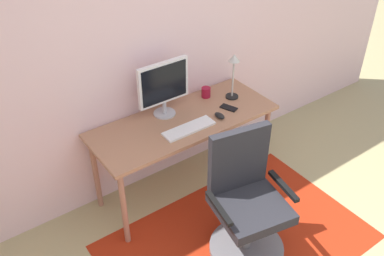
{
  "coord_description": "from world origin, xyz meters",
  "views": [
    {
      "loc": [
        -1.51,
        -0.51,
        2.65
      ],
      "look_at": [
        -0.01,
        1.58,
        0.83
      ],
      "focal_mm": 40.11,
      "sensor_mm": 36.0,
      "label": 1
    }
  ],
  "objects_px": {
    "desk": "(184,127)",
    "desk_lamp": "(234,69)",
    "computer_mouse": "(220,116)",
    "cell_phone": "(229,108)",
    "monitor": "(163,85)",
    "keyboard": "(189,128)",
    "coffee_cup": "(206,92)",
    "office_chair": "(246,209)"
  },
  "relations": [
    {
      "from": "coffee_cup",
      "to": "cell_phone",
      "type": "height_order",
      "value": "coffee_cup"
    },
    {
      "from": "monitor",
      "to": "keyboard",
      "type": "distance_m",
      "value": 0.39
    },
    {
      "from": "cell_phone",
      "to": "desk_lamp",
      "type": "relative_size",
      "value": 0.35
    },
    {
      "from": "monitor",
      "to": "office_chair",
      "type": "height_order",
      "value": "monitor"
    },
    {
      "from": "desk",
      "to": "computer_mouse",
      "type": "bearing_deg",
      "value": -29.78
    },
    {
      "from": "cell_phone",
      "to": "office_chair",
      "type": "height_order",
      "value": "office_chair"
    },
    {
      "from": "desk",
      "to": "monitor",
      "type": "xyz_separation_m",
      "value": [
        -0.08,
        0.16,
        0.34
      ]
    },
    {
      "from": "keyboard",
      "to": "coffee_cup",
      "type": "xyz_separation_m",
      "value": [
        0.4,
        0.32,
        0.03
      ]
    },
    {
      "from": "cell_phone",
      "to": "office_chair",
      "type": "bearing_deg",
      "value": -140.97
    },
    {
      "from": "desk",
      "to": "monitor",
      "type": "height_order",
      "value": "monitor"
    },
    {
      "from": "desk",
      "to": "desk_lamp",
      "type": "distance_m",
      "value": 0.64
    },
    {
      "from": "desk",
      "to": "monitor",
      "type": "bearing_deg",
      "value": 117.49
    },
    {
      "from": "coffee_cup",
      "to": "computer_mouse",
      "type": "bearing_deg",
      "value": -108.37
    },
    {
      "from": "cell_phone",
      "to": "desk_lamp",
      "type": "distance_m",
      "value": 0.32
    },
    {
      "from": "computer_mouse",
      "to": "coffee_cup",
      "type": "bearing_deg",
      "value": 71.63
    },
    {
      "from": "cell_phone",
      "to": "office_chair",
      "type": "relative_size",
      "value": 0.14
    },
    {
      "from": "desk_lamp",
      "to": "coffee_cup",
      "type": "bearing_deg",
      "value": 141.9
    },
    {
      "from": "monitor",
      "to": "desk",
      "type": "bearing_deg",
      "value": -62.51
    },
    {
      "from": "desk_lamp",
      "to": "monitor",
      "type": "bearing_deg",
      "value": 169.21
    },
    {
      "from": "monitor",
      "to": "keyboard",
      "type": "height_order",
      "value": "monitor"
    },
    {
      "from": "computer_mouse",
      "to": "cell_phone",
      "type": "height_order",
      "value": "computer_mouse"
    },
    {
      "from": "desk_lamp",
      "to": "cell_phone",
      "type": "bearing_deg",
      "value": -138.12
    },
    {
      "from": "monitor",
      "to": "keyboard",
      "type": "xyz_separation_m",
      "value": [
        0.03,
        -0.29,
        -0.26
      ]
    },
    {
      "from": "monitor",
      "to": "keyboard",
      "type": "relative_size",
      "value": 1.08
    },
    {
      "from": "coffee_cup",
      "to": "desk_lamp",
      "type": "bearing_deg",
      "value": -38.1
    },
    {
      "from": "computer_mouse",
      "to": "coffee_cup",
      "type": "distance_m",
      "value": 0.34
    },
    {
      "from": "desk",
      "to": "office_chair",
      "type": "relative_size",
      "value": 1.55
    },
    {
      "from": "desk",
      "to": "computer_mouse",
      "type": "relative_size",
      "value": 14.77
    },
    {
      "from": "keyboard",
      "to": "desk_lamp",
      "type": "bearing_deg",
      "value": 16.97
    },
    {
      "from": "monitor",
      "to": "cell_phone",
      "type": "height_order",
      "value": "monitor"
    },
    {
      "from": "monitor",
      "to": "office_chair",
      "type": "xyz_separation_m",
      "value": [
        0.07,
        -0.95,
        -0.61
      ]
    },
    {
      "from": "monitor",
      "to": "cell_phone",
      "type": "distance_m",
      "value": 0.6
    },
    {
      "from": "keyboard",
      "to": "computer_mouse",
      "type": "height_order",
      "value": "computer_mouse"
    },
    {
      "from": "computer_mouse",
      "to": "desk_lamp",
      "type": "bearing_deg",
      "value": 32.91
    },
    {
      "from": "computer_mouse",
      "to": "cell_phone",
      "type": "xyz_separation_m",
      "value": [
        0.15,
        0.06,
        -0.01
      ]
    },
    {
      "from": "monitor",
      "to": "computer_mouse",
      "type": "height_order",
      "value": "monitor"
    },
    {
      "from": "desk_lamp",
      "to": "computer_mouse",
      "type": "bearing_deg",
      "value": -147.09
    },
    {
      "from": "monitor",
      "to": "office_chair",
      "type": "relative_size",
      "value": 0.47
    },
    {
      "from": "monitor",
      "to": "desk_lamp",
      "type": "height_order",
      "value": "monitor"
    },
    {
      "from": "computer_mouse",
      "to": "desk",
      "type": "bearing_deg",
      "value": 150.22
    },
    {
      "from": "coffee_cup",
      "to": "desk_lamp",
      "type": "relative_size",
      "value": 0.22
    },
    {
      "from": "coffee_cup",
      "to": "keyboard",
      "type": "bearing_deg",
      "value": -142.02
    }
  ]
}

